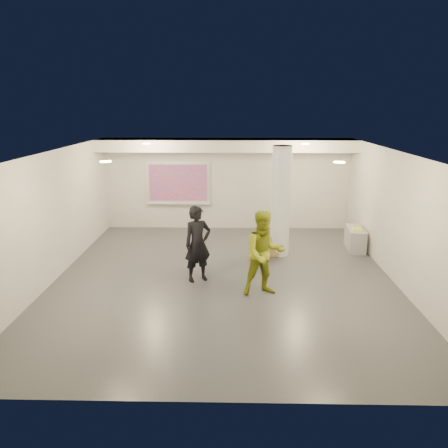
{
  "coord_description": "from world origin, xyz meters",
  "views": [
    {
      "loc": [
        0.22,
        -9.72,
        4.01
      ],
      "look_at": [
        0.0,
        0.4,
        1.25
      ],
      "focal_mm": 35.0,
      "sensor_mm": 36.0,
      "label": 1
    }
  ],
  "objects_px": {
    "column": "(281,202)",
    "woman": "(198,244)",
    "projection_screen": "(178,183)",
    "man": "(264,253)",
    "credenza": "(355,239)"
  },
  "relations": [
    {
      "from": "column",
      "to": "woman",
      "type": "relative_size",
      "value": 1.67
    },
    {
      "from": "projection_screen",
      "to": "woman",
      "type": "bearing_deg",
      "value": -77.58
    },
    {
      "from": "projection_screen",
      "to": "man",
      "type": "distance_m",
      "value": 5.87
    },
    {
      "from": "woman",
      "to": "man",
      "type": "bearing_deg",
      "value": -54.64
    },
    {
      "from": "column",
      "to": "projection_screen",
      "type": "relative_size",
      "value": 1.43
    },
    {
      "from": "credenza",
      "to": "column",
      "type": "bearing_deg",
      "value": -162.51
    },
    {
      "from": "credenza",
      "to": "woman",
      "type": "distance_m",
      "value": 4.97
    },
    {
      "from": "projection_screen",
      "to": "woman",
      "type": "xyz_separation_m",
      "value": [
        1.0,
        -4.54,
        -0.63
      ]
    },
    {
      "from": "woman",
      "to": "man",
      "type": "xyz_separation_m",
      "value": [
        1.49,
        -0.75,
        0.04
      ]
    },
    {
      "from": "credenza",
      "to": "man",
      "type": "height_order",
      "value": "man"
    },
    {
      "from": "column",
      "to": "man",
      "type": "distance_m",
      "value": 2.76
    },
    {
      "from": "credenza",
      "to": "man",
      "type": "distance_m",
      "value": 4.27
    },
    {
      "from": "credenza",
      "to": "man",
      "type": "xyz_separation_m",
      "value": [
        -2.83,
        -3.14,
        0.62
      ]
    },
    {
      "from": "projection_screen",
      "to": "man",
      "type": "height_order",
      "value": "projection_screen"
    },
    {
      "from": "column",
      "to": "credenza",
      "type": "distance_m",
      "value": 2.57
    }
  ]
}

